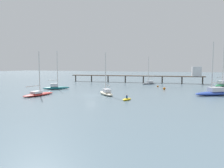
{
  "coord_description": "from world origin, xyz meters",
  "views": [
    {
      "loc": [
        21.97,
        -45.06,
        7.0
      ],
      "look_at": [
        0.0,
        14.4,
        1.5
      ],
      "focal_mm": 34.15,
      "sensor_mm": 36.0,
      "label": 1
    }
  ],
  "objects_px": {
    "sailboat_cream": "(106,92)",
    "sailboat_red": "(38,93)",
    "sailboat_blue": "(214,92)",
    "mooring_buoy_far": "(164,89)",
    "sailboat_teal": "(56,87)",
    "mooring_buoy_inner": "(158,86)",
    "sailboat_gray": "(149,82)",
    "sailboat_green": "(222,84)",
    "pier": "(161,74)",
    "dinghy_yellow": "(127,99)"
  },
  "relations": [
    {
      "from": "sailboat_red",
      "to": "mooring_buoy_inner",
      "type": "bearing_deg",
      "value": 51.78
    },
    {
      "from": "pier",
      "to": "sailboat_gray",
      "type": "bearing_deg",
      "value": -115.19
    },
    {
      "from": "sailboat_red",
      "to": "mooring_buoy_far",
      "type": "bearing_deg",
      "value": 40.67
    },
    {
      "from": "sailboat_teal",
      "to": "mooring_buoy_inner",
      "type": "height_order",
      "value": "sailboat_teal"
    },
    {
      "from": "sailboat_blue",
      "to": "mooring_buoy_inner",
      "type": "bearing_deg",
      "value": 136.1
    },
    {
      "from": "sailboat_red",
      "to": "dinghy_yellow",
      "type": "relative_size",
      "value": 3.34
    },
    {
      "from": "sailboat_blue",
      "to": "mooring_buoy_far",
      "type": "distance_m",
      "value": 14.4
    },
    {
      "from": "pier",
      "to": "sailboat_green",
      "type": "relative_size",
      "value": 4.07
    },
    {
      "from": "sailboat_gray",
      "to": "sailboat_green",
      "type": "bearing_deg",
      "value": -2.89
    },
    {
      "from": "pier",
      "to": "mooring_buoy_inner",
      "type": "height_order",
      "value": "pier"
    },
    {
      "from": "sailboat_red",
      "to": "sailboat_teal",
      "type": "bearing_deg",
      "value": 107.6
    },
    {
      "from": "sailboat_blue",
      "to": "dinghy_yellow",
      "type": "relative_size",
      "value": 4.04
    },
    {
      "from": "dinghy_yellow",
      "to": "sailboat_red",
      "type": "bearing_deg",
      "value": -176.96
    },
    {
      "from": "mooring_buoy_far",
      "to": "mooring_buoy_inner",
      "type": "height_order",
      "value": "mooring_buoy_far"
    },
    {
      "from": "sailboat_green",
      "to": "mooring_buoy_far",
      "type": "xyz_separation_m",
      "value": [
        -16.86,
        -16.24,
        -0.44
      ]
    },
    {
      "from": "sailboat_cream",
      "to": "mooring_buoy_inner",
      "type": "relative_size",
      "value": 17.98
    },
    {
      "from": "mooring_buoy_inner",
      "to": "sailboat_red",
      "type": "bearing_deg",
      "value": -128.22
    },
    {
      "from": "pier",
      "to": "sailboat_green",
      "type": "bearing_deg",
      "value": -21.45
    },
    {
      "from": "sailboat_cream",
      "to": "sailboat_red",
      "type": "xyz_separation_m",
      "value": [
        -14.29,
        -6.92,
        -0.1
      ]
    },
    {
      "from": "sailboat_cream",
      "to": "mooring_buoy_inner",
      "type": "xyz_separation_m",
      "value": [
        9.01,
        22.67,
        -0.37
      ]
    },
    {
      "from": "sailboat_teal",
      "to": "mooring_buoy_inner",
      "type": "relative_size",
      "value": 20.1
    },
    {
      "from": "pier",
      "to": "mooring_buoy_far",
      "type": "relative_size",
      "value": 74.75
    },
    {
      "from": "sailboat_teal",
      "to": "mooring_buoy_far",
      "type": "xyz_separation_m",
      "value": [
        30.21,
        9.66,
        -0.38
      ]
    },
    {
      "from": "dinghy_yellow",
      "to": "sailboat_gray",
      "type": "bearing_deg",
      "value": 93.78
    },
    {
      "from": "sailboat_green",
      "to": "mooring_buoy_inner",
      "type": "distance_m",
      "value": 21.73
    },
    {
      "from": "sailboat_gray",
      "to": "mooring_buoy_inner",
      "type": "relative_size",
      "value": 18.29
    },
    {
      "from": "sailboat_teal",
      "to": "sailboat_gray",
      "type": "distance_m",
      "value": 35.32
    },
    {
      "from": "pier",
      "to": "sailboat_red",
      "type": "bearing_deg",
      "value": -114.96
    },
    {
      "from": "sailboat_blue",
      "to": "sailboat_green",
      "type": "height_order",
      "value": "sailboat_green"
    },
    {
      "from": "sailboat_teal",
      "to": "dinghy_yellow",
      "type": "relative_size",
      "value": 3.64
    },
    {
      "from": "sailboat_blue",
      "to": "sailboat_cream",
      "type": "bearing_deg",
      "value": -161.5
    },
    {
      "from": "sailboat_blue",
      "to": "sailboat_teal",
      "type": "distance_m",
      "value": 42.57
    },
    {
      "from": "pier",
      "to": "dinghy_yellow",
      "type": "bearing_deg",
      "value": -90.95
    },
    {
      "from": "sailboat_teal",
      "to": "mooring_buoy_far",
      "type": "relative_size",
      "value": 15.29
    },
    {
      "from": "sailboat_teal",
      "to": "dinghy_yellow",
      "type": "height_order",
      "value": "sailboat_teal"
    },
    {
      "from": "sailboat_red",
      "to": "mooring_buoy_far",
      "type": "xyz_separation_m",
      "value": [
        26.15,
        22.47,
        -0.18
      ]
    },
    {
      "from": "sailboat_cream",
      "to": "dinghy_yellow",
      "type": "height_order",
      "value": "sailboat_cream"
    },
    {
      "from": "sailboat_red",
      "to": "mooring_buoy_far",
      "type": "relative_size",
      "value": 14.02
    },
    {
      "from": "mooring_buoy_inner",
      "to": "sailboat_blue",
      "type": "bearing_deg",
      "value": -43.9
    },
    {
      "from": "sailboat_blue",
      "to": "sailboat_cream",
      "type": "xyz_separation_m",
      "value": [
        -24.17,
        -8.08,
        -0.14
      ]
    },
    {
      "from": "sailboat_cream",
      "to": "sailboat_red",
      "type": "bearing_deg",
      "value": -154.17
    },
    {
      "from": "sailboat_gray",
      "to": "dinghy_yellow",
      "type": "bearing_deg",
      "value": -86.22
    },
    {
      "from": "sailboat_gray",
      "to": "mooring_buoy_far",
      "type": "xyz_separation_m",
      "value": [
        7.6,
        -17.47,
        -0.31
      ]
    },
    {
      "from": "sailboat_teal",
      "to": "sailboat_gray",
      "type": "bearing_deg",
      "value": 50.19
    },
    {
      "from": "sailboat_cream",
      "to": "mooring_buoy_inner",
      "type": "distance_m",
      "value": 24.4
    },
    {
      "from": "pier",
      "to": "sailboat_cream",
      "type": "distance_m",
      "value": 40.91
    },
    {
      "from": "sailboat_cream",
      "to": "sailboat_red",
      "type": "relative_size",
      "value": 0.98
    },
    {
      "from": "sailboat_cream",
      "to": "sailboat_teal",
      "type": "xyz_separation_m",
      "value": [
        -18.35,
        5.89,
        0.09
      ]
    },
    {
      "from": "sailboat_red",
      "to": "sailboat_gray",
      "type": "xyz_separation_m",
      "value": [
        18.55,
        39.94,
        0.13
      ]
    },
    {
      "from": "sailboat_blue",
      "to": "mooring_buoy_inner",
      "type": "relative_size",
      "value": 22.33
    }
  ]
}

